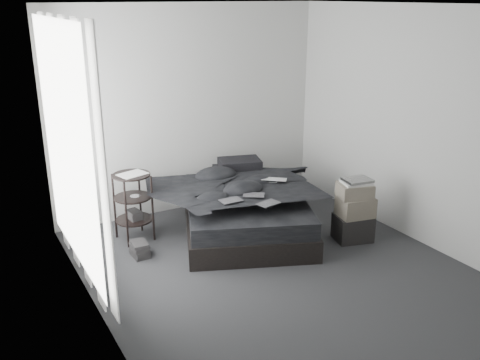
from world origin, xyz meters
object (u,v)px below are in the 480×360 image
laptop (274,176)px  box_lower (353,227)px  bed (245,222)px  side_stand (133,207)px

laptop → box_lower: laptop is taller
bed → side_stand: bearing=-178.0°
bed → box_lower: (0.96, -0.80, 0.02)m
box_lower → side_stand: bearing=150.0°
laptop → bed: bearing=-154.5°
side_stand → box_lower: (2.18, -1.25, -0.24)m
laptop → box_lower: bearing=-8.1°
side_stand → box_lower: side_stand is taller
laptop → box_lower: (0.63, -0.71, -0.52)m
side_stand → bed: bearing=-20.4°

